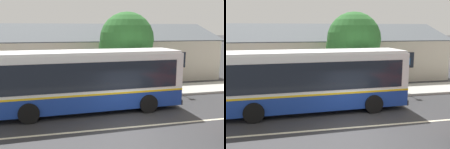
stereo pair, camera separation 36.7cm
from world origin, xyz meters
TOP-DOWN VIEW (x-y plane):
  - ground_plane at (0.00, 0.00)m, footprint 300.00×300.00m
  - sidewalk_far at (0.00, 6.00)m, footprint 60.00×3.00m
  - lane_divider_stripe at (0.00, 0.00)m, footprint 60.00×0.16m
  - community_building at (-2.51, 13.37)m, footprint 27.10×9.29m
  - transit_bus at (-1.96, 2.90)m, footprint 10.69×3.03m
  - street_tree_primary at (1.37, 6.80)m, footprint 3.91×3.85m
  - bus_stop_sign at (4.84, 4.99)m, footprint 0.36×0.07m

SIDE VIEW (x-z plane):
  - ground_plane at x=0.00m, z-range 0.00..0.00m
  - lane_divider_stripe at x=0.00m, z-range 0.00..0.01m
  - sidewalk_far at x=0.00m, z-range 0.00..0.15m
  - bus_stop_sign at x=4.84m, z-range 0.44..2.84m
  - transit_bus at x=-1.96m, z-range 0.12..3.44m
  - community_building at x=-2.51m, z-range -1.15..4.84m
  - street_tree_primary at x=1.37m, z-range 0.75..6.43m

